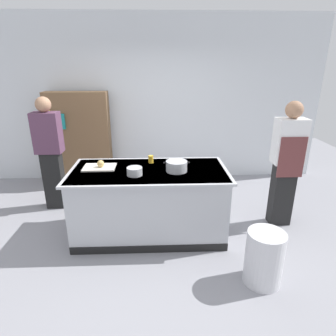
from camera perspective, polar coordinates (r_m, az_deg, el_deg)
The scene contains 12 objects.
ground_plane at distance 3.96m, azimuth -3.59°, elevation -12.69°, with size 10.00×10.00×0.00m, color gray.
back_wall at distance 5.47m, azimuth -3.53°, elevation 13.34°, with size 6.40×0.12×3.00m, color silver.
counter_island at distance 3.73m, azimuth -3.74°, elevation -6.68°, with size 1.98×0.98×0.90m.
cutting_board at distance 3.71m, azimuth -13.61°, elevation 0.13°, with size 0.40×0.28×0.02m, color silver.
onion at distance 3.68m, azimuth -13.39°, elevation 0.86°, with size 0.09×0.09×0.09m, color tan.
stock_pot at distance 3.49m, azimuth 1.73°, elevation 0.38°, with size 0.33×0.26×0.13m.
mixing_bowl at distance 3.39m, azimuth -6.74°, elevation -0.66°, with size 0.18×0.18×0.10m, color #B7BABF.
juice_cup at distance 3.80m, azimuth -3.47°, elevation 1.77°, with size 0.07×0.07×0.10m, color yellow.
trash_bin at distance 3.18m, azimuth 18.73°, elevation -16.73°, with size 0.38×0.38×0.59m, color silver.
person_chef at distance 4.10m, azimuth 22.71°, elevation 1.06°, with size 0.38×0.25×1.72m.
person_guest at distance 4.61m, azimuth -22.62°, elevation 3.06°, with size 0.38×0.24×1.72m.
bookshelf at distance 5.47m, azimuth -17.28°, elevation 5.56°, with size 1.10×0.31×1.70m.
Camera 1 is at (0.11, -3.33, 2.15)m, focal length 30.32 mm.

